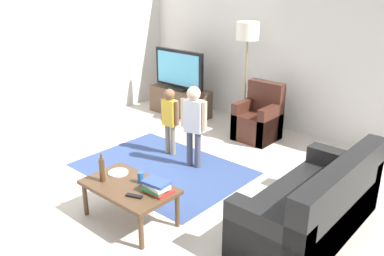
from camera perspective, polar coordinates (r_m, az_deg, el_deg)
The scene contains 17 objects.
ground at distance 5.04m, azimuth -4.57°, elevation -8.75°, with size 7.80×7.80×0.00m, color beige.
wall_back at distance 6.91m, azimuth 13.54°, elevation 10.77°, with size 6.00×0.12×2.70m, color silver.
wall_left at distance 6.98m, azimuth -22.62°, elevation 9.88°, with size 0.12×6.00×2.70m, color silver.
area_rug at distance 5.57m, azimuth -4.13°, elevation -5.69°, with size 2.20×1.60×0.01m, color #33477A.
tv_stand at distance 7.63m, azimuth -1.68°, elevation 3.69°, with size 1.20×0.44×0.50m.
tv at distance 7.46m, azimuth -1.84°, elevation 8.10°, with size 1.10×0.28×0.71m.
couch at distance 4.32m, azimuth 16.99°, elevation -10.71°, with size 0.80×1.80×0.86m.
armchair at distance 6.56m, azimuth 9.36°, elevation 1.05°, with size 0.60×0.60×0.90m.
floor_lamp at distance 6.65m, azimuth 7.77°, elevation 12.48°, with size 0.36×0.36×1.78m.
child_near_tv at distance 5.81m, azimuth -3.12°, elevation 1.75°, with size 0.33×0.16×0.98m.
child_center at distance 5.37m, azimuth 0.23°, elevation 1.18°, with size 0.37×0.19×1.13m.
coffee_table at distance 4.35m, azimuth -8.75°, elevation -8.48°, with size 1.00×0.60×0.42m.
book_stack at distance 4.14m, azimuth -4.93°, elevation -8.15°, with size 0.29×0.23×0.12m.
bottle at distance 4.40m, azimuth -12.45°, elevation -5.70°, with size 0.06×0.06×0.32m.
tv_remote at distance 4.11m, azimuth -8.08°, elevation -9.39°, with size 0.17×0.05×0.02m, color black.
soda_can at distance 4.33m, azimuth -7.18°, elevation -6.89°, with size 0.07×0.07×0.12m, color #2659B2.
plate at distance 4.59m, azimuth -10.27°, elevation -6.15°, with size 0.22×0.22×0.02m.
Camera 1 is at (3.20, -3.02, 2.48)m, focal length 38.19 mm.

